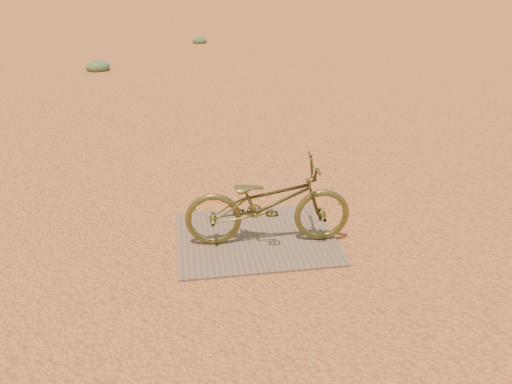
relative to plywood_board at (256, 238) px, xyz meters
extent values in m
plane|color=#C07B43|center=(-0.35, -0.16, -0.01)|extent=(120.00, 120.00, 0.00)
cube|color=brown|center=(0.00, 0.00, 0.00)|extent=(1.54, 1.24, 0.02)
imported|color=brown|center=(0.10, -0.09, 0.42)|extent=(1.59, 0.65, 0.82)
ellipsoid|color=#4F7149|center=(-2.58, 8.58, -0.01)|extent=(0.57, 0.57, 0.31)
ellipsoid|color=#4F7149|center=(0.11, 12.50, -0.01)|extent=(0.47, 0.47, 0.26)
camera|label=1|loc=(-0.65, -4.19, 2.50)|focal=35.00mm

